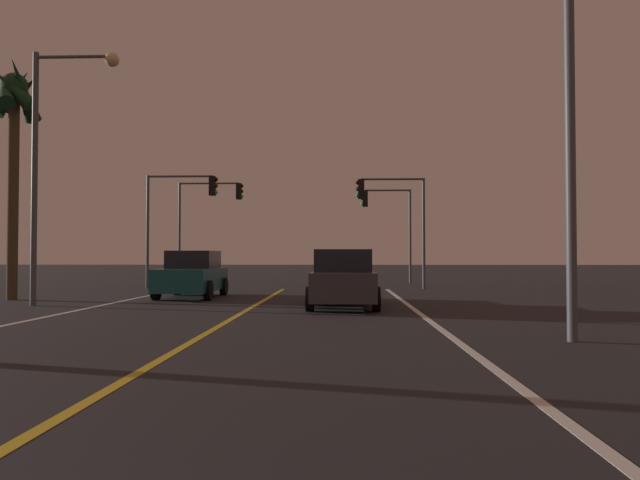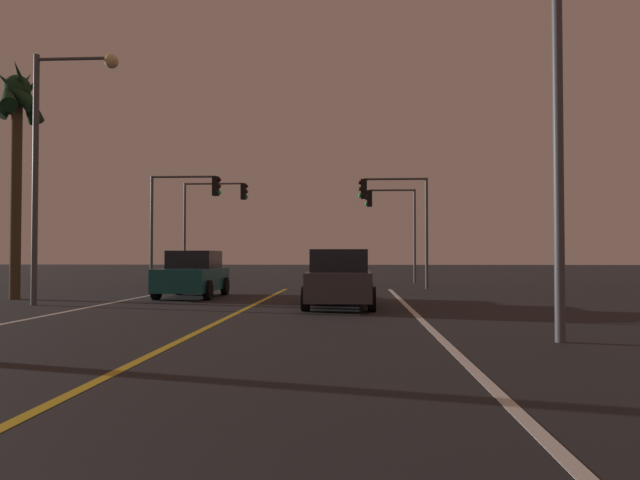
{
  "view_description": "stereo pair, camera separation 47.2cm",
  "coord_description": "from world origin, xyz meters",
  "px_view_note": "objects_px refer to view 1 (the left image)",
  "views": [
    {
      "loc": [
        2.64,
        -0.02,
        1.52
      ],
      "look_at": [
        1.85,
        21.95,
        2.09
      ],
      "focal_mm": 33.82,
      "sensor_mm": 36.0,
      "label": 1
    },
    {
      "loc": [
        3.12,
        -0.02,
        1.52
      ],
      "look_at": [
        1.85,
        21.95,
        2.09
      ],
      "focal_mm": 33.82,
      "sensor_mm": 36.0,
      "label": 2
    }
  ],
  "objects_px": {
    "car_lead_same_lane": "(343,279)",
    "street_lamp_right_near": "(548,42)",
    "traffic_light_far_left": "(210,208)",
    "palm_tree_left_mid": "(14,111)",
    "traffic_light_near_left": "(182,204)",
    "street_lamp_left_mid": "(55,142)",
    "car_oncoming": "(192,275)",
    "traffic_light_far_right": "(386,214)",
    "traffic_light_near_right": "(390,206)"
  },
  "relations": [
    {
      "from": "car_oncoming",
      "to": "street_lamp_left_mid",
      "type": "distance_m",
      "value": 6.53
    },
    {
      "from": "car_lead_same_lane",
      "to": "traffic_light_far_left",
      "type": "bearing_deg",
      "value": 25.39
    },
    {
      "from": "traffic_light_far_right",
      "to": "palm_tree_left_mid",
      "type": "height_order",
      "value": "palm_tree_left_mid"
    },
    {
      "from": "car_lead_same_lane",
      "to": "car_oncoming",
      "type": "distance_m",
      "value": 6.82
    },
    {
      "from": "street_lamp_right_near",
      "to": "car_oncoming",
      "type": "bearing_deg",
      "value": -50.14
    },
    {
      "from": "street_lamp_left_mid",
      "to": "palm_tree_left_mid",
      "type": "bearing_deg",
      "value": 137.75
    },
    {
      "from": "car_lead_same_lane",
      "to": "traffic_light_far_left",
      "type": "distance_m",
      "value": 17.54
    },
    {
      "from": "car_lead_same_lane",
      "to": "palm_tree_left_mid",
      "type": "distance_m",
      "value": 13.0
    },
    {
      "from": "traffic_light_far_left",
      "to": "street_lamp_right_near",
      "type": "bearing_deg",
      "value": -63.79
    },
    {
      "from": "traffic_light_near_right",
      "to": "street_lamp_left_mid",
      "type": "height_order",
      "value": "street_lamp_left_mid"
    },
    {
      "from": "street_lamp_left_mid",
      "to": "car_lead_same_lane",
      "type": "bearing_deg",
      "value": -1.68
    },
    {
      "from": "traffic_light_far_right",
      "to": "palm_tree_left_mid",
      "type": "bearing_deg",
      "value": 43.12
    },
    {
      "from": "palm_tree_left_mid",
      "to": "traffic_light_far_right",
      "type": "bearing_deg",
      "value": 43.12
    },
    {
      "from": "traffic_light_far_left",
      "to": "street_lamp_right_near",
      "type": "distance_m",
      "value": 25.02
    },
    {
      "from": "car_oncoming",
      "to": "palm_tree_left_mid",
      "type": "relative_size",
      "value": 0.52
    },
    {
      "from": "car_oncoming",
      "to": "traffic_light_far_left",
      "type": "xyz_separation_m",
      "value": [
        -1.9,
        11.48,
        3.36
      ]
    },
    {
      "from": "traffic_light_far_right",
      "to": "palm_tree_left_mid",
      "type": "xyz_separation_m",
      "value": [
        -13.79,
        -12.92,
        2.7
      ]
    },
    {
      "from": "car_lead_same_lane",
      "to": "street_lamp_right_near",
      "type": "xyz_separation_m",
      "value": [
        3.66,
        -6.88,
        4.53
      ]
    },
    {
      "from": "traffic_light_far_left",
      "to": "street_lamp_left_mid",
      "type": "relative_size",
      "value": 0.72
    },
    {
      "from": "traffic_light_near_left",
      "to": "street_lamp_left_mid",
      "type": "relative_size",
      "value": 0.68
    },
    {
      "from": "traffic_light_near_right",
      "to": "street_lamp_right_near",
      "type": "distance_m",
      "value": 17.06
    },
    {
      "from": "car_lead_same_lane",
      "to": "traffic_light_near_left",
      "type": "xyz_separation_m",
      "value": [
        -7.49,
        10.05,
        3.12
      ]
    },
    {
      "from": "traffic_light_near_left",
      "to": "traffic_light_far_right",
      "type": "xyz_separation_m",
      "value": [
        9.9,
        5.5,
        -0.1
      ]
    },
    {
      "from": "car_oncoming",
      "to": "street_lamp_right_near",
      "type": "bearing_deg",
      "value": 39.86
    },
    {
      "from": "traffic_light_near_right",
      "to": "traffic_light_far_right",
      "type": "distance_m",
      "value": 5.5
    },
    {
      "from": "traffic_light_near_right",
      "to": "street_lamp_left_mid",
      "type": "xyz_separation_m",
      "value": [
        -10.96,
        -9.79,
        1.17
      ]
    },
    {
      "from": "traffic_light_near_right",
      "to": "street_lamp_right_near",
      "type": "bearing_deg",
      "value": 94.94
    },
    {
      "from": "car_oncoming",
      "to": "traffic_light_near_right",
      "type": "height_order",
      "value": "traffic_light_near_right"
    },
    {
      "from": "car_oncoming",
      "to": "palm_tree_left_mid",
      "type": "bearing_deg",
      "value": -76.34
    },
    {
      "from": "street_lamp_right_near",
      "to": "street_lamp_left_mid",
      "type": "bearing_deg",
      "value": -29.87
    },
    {
      "from": "car_lead_same_lane",
      "to": "car_oncoming",
      "type": "height_order",
      "value": "same"
    },
    {
      "from": "traffic_light_near_right",
      "to": "traffic_light_near_left",
      "type": "height_order",
      "value": "traffic_light_near_left"
    },
    {
      "from": "car_oncoming",
      "to": "traffic_light_far_left",
      "type": "bearing_deg",
      "value": -170.58
    },
    {
      "from": "traffic_light_far_right",
      "to": "traffic_light_near_right",
      "type": "bearing_deg",
      "value": 87.71
    },
    {
      "from": "street_lamp_right_near",
      "to": "palm_tree_left_mid",
      "type": "xyz_separation_m",
      "value": [
        -15.04,
        9.51,
        1.19
      ]
    },
    {
      "from": "car_oncoming",
      "to": "traffic_light_near_left",
      "type": "bearing_deg",
      "value": -161.41
    },
    {
      "from": "car_lead_same_lane",
      "to": "street_lamp_left_mid",
      "type": "height_order",
      "value": "street_lamp_left_mid"
    },
    {
      "from": "street_lamp_left_mid",
      "to": "palm_tree_left_mid",
      "type": "relative_size",
      "value": 0.93
    },
    {
      "from": "car_lead_same_lane",
      "to": "traffic_light_far_right",
      "type": "height_order",
      "value": "traffic_light_far_right"
    },
    {
      "from": "car_lead_same_lane",
      "to": "palm_tree_left_mid",
      "type": "bearing_deg",
      "value": 76.98
    },
    {
      "from": "traffic_light_near_right",
      "to": "traffic_light_far_right",
      "type": "relative_size",
      "value": 0.98
    },
    {
      "from": "traffic_light_far_right",
      "to": "traffic_light_far_left",
      "type": "distance_m",
      "value": 9.8
    },
    {
      "from": "traffic_light_near_right",
      "to": "traffic_light_near_left",
      "type": "xyz_separation_m",
      "value": [
        -9.68,
        -0.0,
        0.13
      ]
    },
    {
      "from": "car_lead_same_lane",
      "to": "street_lamp_right_near",
      "type": "height_order",
      "value": "street_lamp_right_near"
    },
    {
      "from": "car_lead_same_lane",
      "to": "traffic_light_near_right",
      "type": "xyz_separation_m",
      "value": [
        2.2,
        10.05,
        2.99
      ]
    },
    {
      "from": "traffic_light_near_right",
      "to": "traffic_light_far_left",
      "type": "height_order",
      "value": "traffic_light_far_left"
    },
    {
      "from": "car_lead_same_lane",
      "to": "street_lamp_left_mid",
      "type": "bearing_deg",
      "value": 88.32
    },
    {
      "from": "street_lamp_left_mid",
      "to": "traffic_light_near_left",
      "type": "bearing_deg",
      "value": 82.58
    },
    {
      "from": "traffic_light_near_left",
      "to": "street_lamp_left_mid",
      "type": "distance_m",
      "value": 9.93
    },
    {
      "from": "car_oncoming",
      "to": "traffic_light_far_left",
      "type": "height_order",
      "value": "traffic_light_far_left"
    }
  ]
}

